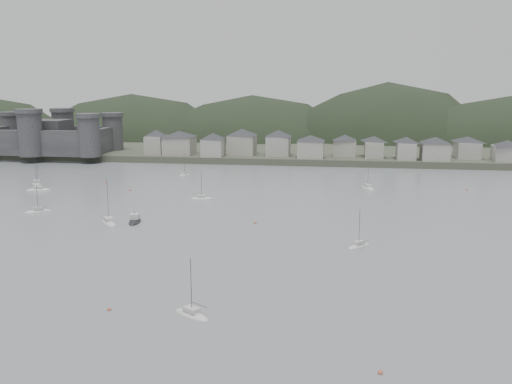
# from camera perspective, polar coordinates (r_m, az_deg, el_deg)

# --- Properties ---
(ground) EXTENTS (900.00, 900.00, 0.00)m
(ground) POSITION_cam_1_polar(r_m,az_deg,el_deg) (92.92, -7.08, -12.29)
(ground) COLOR slate
(ground) RESTS_ON ground
(far_shore_land) EXTENTS (900.00, 250.00, 3.00)m
(far_shore_land) POSITION_cam_1_polar(r_m,az_deg,el_deg) (379.52, 4.98, 5.49)
(far_shore_land) COLOR #383D2D
(far_shore_land) RESTS_ON ground
(forested_ridge) EXTENTS (851.55, 103.94, 102.57)m
(forested_ridge) POSITION_cam_1_polar(r_m,az_deg,el_deg) (355.29, 5.46, 3.05)
(forested_ridge) COLOR black
(forested_ridge) RESTS_ON ground
(castle) EXTENTS (66.00, 43.00, 20.00)m
(castle) POSITION_cam_1_polar(r_m,az_deg,el_deg) (299.88, -20.18, 5.29)
(castle) COLOR #313133
(castle) RESTS_ON far_shore_land
(waterfront_town) EXTENTS (451.48, 28.46, 12.92)m
(waterfront_town) POSITION_cam_1_polar(r_m,az_deg,el_deg) (268.30, 14.33, 4.55)
(waterfront_town) COLOR gray
(waterfront_town) RESTS_ON far_shore_land
(sailboat_lead) EXTENTS (4.18, 7.33, 9.58)m
(sailboat_lead) POSITION_cam_1_polar(r_m,az_deg,el_deg) (231.34, -7.18, 1.73)
(sailboat_lead) COLOR silver
(sailboat_lead) RESTS_ON ground
(moored_fleet) EXTENTS (251.14, 147.90, 13.26)m
(moored_fleet) POSITION_cam_1_polar(r_m,az_deg,el_deg) (153.20, -7.37, -2.94)
(moored_fleet) COLOR silver
(moored_fleet) RESTS_ON ground
(motor_launch_far) EXTENTS (4.38, 8.59, 3.95)m
(motor_launch_far) POSITION_cam_1_polar(r_m,az_deg,el_deg) (155.08, -12.08, -2.88)
(motor_launch_far) COLOR black
(motor_launch_far) RESTS_ON ground
(mooring_buoys) EXTENTS (149.53, 135.46, 0.70)m
(mooring_buoys) POSITION_cam_1_polar(r_m,az_deg,el_deg) (149.11, -6.90, -3.32)
(mooring_buoys) COLOR #B75A3D
(mooring_buoys) RESTS_ON ground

